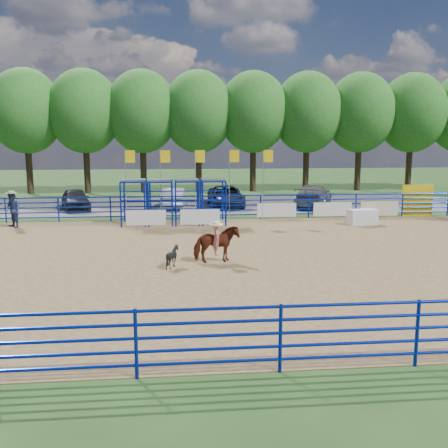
{
  "coord_description": "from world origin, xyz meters",
  "views": [
    {
      "loc": [
        -2.14,
        -19.74,
        4.91
      ],
      "look_at": [
        -0.12,
        1.0,
        1.3
      ],
      "focal_mm": 40.0,
      "sensor_mm": 36.0,
      "label": 1
    }
  ],
  "objects_px": {
    "announcer_table": "(362,217)",
    "calf": "(173,256)",
    "car_d": "(313,196)",
    "horse_and_rider": "(216,242)",
    "car_c": "(226,196)",
    "car_b": "(174,198)",
    "spectator_cowboy": "(12,210)",
    "car_a": "(75,199)"
  },
  "relations": [
    {
      "from": "announcer_table",
      "to": "calf",
      "type": "height_order",
      "value": "announcer_table"
    },
    {
      "from": "calf",
      "to": "car_d",
      "type": "xyz_separation_m",
      "value": [
        10.0,
        16.18,
        0.35
      ]
    },
    {
      "from": "horse_and_rider",
      "to": "car_d",
      "type": "distance_m",
      "value": 17.65
    },
    {
      "from": "announcer_table",
      "to": "car_c",
      "type": "height_order",
      "value": "car_c"
    },
    {
      "from": "horse_and_rider",
      "to": "car_b",
      "type": "relative_size",
      "value": 0.52
    },
    {
      "from": "horse_and_rider",
      "to": "spectator_cowboy",
      "type": "xyz_separation_m",
      "value": [
        -10.51,
        8.85,
        0.17
      ]
    },
    {
      "from": "spectator_cowboy",
      "to": "car_d",
      "type": "xyz_separation_m",
      "value": [
        18.78,
        6.74,
        -0.22
      ]
    },
    {
      "from": "horse_and_rider",
      "to": "calf",
      "type": "xyz_separation_m",
      "value": [
        -1.72,
        -0.58,
        -0.4
      ]
    },
    {
      "from": "car_c",
      "to": "car_d",
      "type": "bearing_deg",
      "value": -5.88
    },
    {
      "from": "calf",
      "to": "car_a",
      "type": "distance_m",
      "value": 17.64
    },
    {
      "from": "spectator_cowboy",
      "to": "car_b",
      "type": "relative_size",
      "value": 0.46
    },
    {
      "from": "car_b",
      "to": "calf",
      "type": "bearing_deg",
      "value": 95.21
    },
    {
      "from": "announcer_table",
      "to": "horse_and_rider",
      "type": "distance_m",
      "value": 12.02
    },
    {
      "from": "horse_and_rider",
      "to": "car_c",
      "type": "height_order",
      "value": "horse_and_rider"
    },
    {
      "from": "horse_and_rider",
      "to": "car_c",
      "type": "bearing_deg",
      "value": 82.92
    },
    {
      "from": "horse_and_rider",
      "to": "car_c",
      "type": "xyz_separation_m",
      "value": [
        2.03,
        16.36,
        -0.09
      ]
    },
    {
      "from": "car_b",
      "to": "announcer_table",
      "type": "bearing_deg",
      "value": 148.28
    },
    {
      "from": "spectator_cowboy",
      "to": "car_d",
      "type": "height_order",
      "value": "spectator_cowboy"
    },
    {
      "from": "announcer_table",
      "to": "spectator_cowboy",
      "type": "distance_m",
      "value": 19.55
    },
    {
      "from": "horse_and_rider",
      "to": "car_d",
      "type": "bearing_deg",
      "value": 62.05
    },
    {
      "from": "horse_and_rider",
      "to": "car_b",
      "type": "xyz_separation_m",
      "value": [
        -1.66,
        16.03,
        -0.12
      ]
    },
    {
      "from": "spectator_cowboy",
      "to": "car_a",
      "type": "bearing_deg",
      "value": 73.33
    },
    {
      "from": "spectator_cowboy",
      "to": "announcer_table",
      "type": "bearing_deg",
      "value": -2.69
    },
    {
      "from": "announcer_table",
      "to": "car_b",
      "type": "bearing_deg",
      "value": 142.85
    },
    {
      "from": "horse_and_rider",
      "to": "car_a",
      "type": "xyz_separation_m",
      "value": [
        -8.45,
        15.73,
        -0.11
      ]
    },
    {
      "from": "car_c",
      "to": "car_b",
      "type": "bearing_deg",
      "value": -173.76
    },
    {
      "from": "horse_and_rider",
      "to": "car_c",
      "type": "distance_m",
      "value": 16.49
    },
    {
      "from": "announcer_table",
      "to": "car_d",
      "type": "bearing_deg",
      "value": 95.56
    },
    {
      "from": "announcer_table",
      "to": "spectator_cowboy",
      "type": "height_order",
      "value": "spectator_cowboy"
    },
    {
      "from": "car_a",
      "to": "car_b",
      "type": "distance_m",
      "value": 6.79
    },
    {
      "from": "announcer_table",
      "to": "car_a",
      "type": "height_order",
      "value": "car_a"
    },
    {
      "from": "calf",
      "to": "horse_and_rider",
      "type": "bearing_deg",
      "value": -93.03
    },
    {
      "from": "announcer_table",
      "to": "car_a",
      "type": "relative_size",
      "value": 0.38
    },
    {
      "from": "calf",
      "to": "spectator_cowboy",
      "type": "distance_m",
      "value": 12.9
    },
    {
      "from": "horse_and_rider",
      "to": "spectator_cowboy",
      "type": "bearing_deg",
      "value": 139.87
    },
    {
      "from": "announcer_table",
      "to": "car_d",
      "type": "relative_size",
      "value": 0.3
    },
    {
      "from": "car_b",
      "to": "car_d",
      "type": "height_order",
      "value": "car_d"
    },
    {
      "from": "spectator_cowboy",
      "to": "car_c",
      "type": "bearing_deg",
      "value": 30.91
    },
    {
      "from": "announcer_table",
      "to": "spectator_cowboy",
      "type": "relative_size",
      "value": 0.82
    },
    {
      "from": "car_d",
      "to": "car_a",
      "type": "bearing_deg",
      "value": 22.57
    },
    {
      "from": "calf",
      "to": "car_a",
      "type": "bearing_deg",
      "value": 0.66
    },
    {
      "from": "spectator_cowboy",
      "to": "car_c",
      "type": "relative_size",
      "value": 0.38
    }
  ]
}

